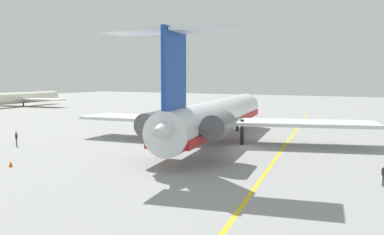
{
  "coord_description": "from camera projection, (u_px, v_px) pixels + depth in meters",
  "views": [
    {
      "loc": [
        -49.67,
        -19.33,
        8.71
      ],
      "look_at": [
        1.92,
        8.71,
        3.08
      ],
      "focal_mm": 40.68,
      "sensor_mm": 36.0,
      "label": 1
    }
  ],
  "objects": [
    {
      "name": "ground_crew_near_tail",
      "position": [
        16.0,
        137.0,
        54.5
      ],
      "size": [
        0.29,
        0.41,
        1.79
      ],
      "rotation": [
        0.0,
        0.0,
        2.63
      ],
      "color": "black",
      "rests_on": "ground"
    },
    {
      "name": "ground",
      "position": [
        247.0,
        147.0,
        53.46
      ],
      "size": [
        285.06,
        285.06,
        0.0
      ],
      "primitive_type": "plane",
      "color": "gray"
    },
    {
      "name": "safety_cone_nose",
      "position": [
        11.0,
        164.0,
        41.75
      ],
      "size": [
        0.4,
        0.4,
        0.55
      ],
      "primitive_type": "cone",
      "color": "#EA590F",
      "rests_on": "ground"
    },
    {
      "name": "safety_cone_wingtip",
      "position": [
        175.0,
        119.0,
        85.23
      ],
      "size": [
        0.4,
        0.4,
        0.55
      ],
      "primitive_type": "cone",
      "color": "#EA590F",
      "rests_on": "ground"
    },
    {
      "name": "airliner_mid_left",
      "position": [
        25.0,
        98.0,
        126.09
      ],
      "size": [
        27.89,
        27.62,
        8.33
      ],
      "rotation": [
        0.0,
        0.0,
        0.1
      ],
      "color": "silver",
      "rests_on": "ground"
    },
    {
      "name": "taxiway_centreline",
      "position": [
        284.0,
        147.0,
        53.2
      ],
      "size": [
        88.65,
        16.68,
        0.01
      ],
      "primitive_type": "cube",
      "rotation": [
        0.0,
        0.0,
        0.18
      ],
      "color": "gold",
      "rests_on": "ground"
    },
    {
      "name": "main_jetliner",
      "position": [
        216.0,
        116.0,
        55.84
      ],
      "size": [
        44.77,
        39.85,
        13.11
      ],
      "rotation": [
        0.0,
        0.0,
        0.19
      ],
      "color": "silver",
      "rests_on": "ground"
    },
    {
      "name": "ground_crew_near_nose",
      "position": [
        384.0,
        173.0,
        34.19
      ],
      "size": [
        0.28,
        0.41,
        1.74
      ],
      "rotation": [
        0.0,
        0.0,
        5.88
      ],
      "color": "black",
      "rests_on": "ground"
    }
  ]
}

